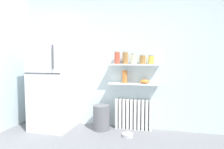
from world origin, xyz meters
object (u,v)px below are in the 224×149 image
radiator (134,114)px  refrigerator (53,82)px  shelf_bowl (145,81)px  storage_jar_3 (142,59)px  pet_food_bowl (128,135)px  storage_jar_4 (151,60)px  storage_jar_1 (125,58)px  vase (125,77)px  storage_jar_0 (117,58)px  storage_jar_2 (134,59)px  trash_bin (101,117)px

radiator → refrigerator: bearing=-169.5°
shelf_bowl → radiator: bearing=171.4°
storage_jar_3 → pet_food_bowl: bearing=-119.7°
storage_jar_4 → shelf_bowl: bearing=-180.0°
storage_jar_1 → vase: bearing=180.0°
radiator → storage_jar_1: storage_jar_1 is taller
storage_jar_1 → pet_food_bowl: (0.11, -0.36, -1.32)m
storage_jar_0 → storage_jar_2: storage_jar_0 is taller
storage_jar_3 → vase: size_ratio=0.71×
refrigerator → storage_jar_2: size_ratio=9.48×
storage_jar_1 → storage_jar_3: (0.31, 0.00, -0.03)m
storage_jar_0 → storage_jar_3: storage_jar_0 is taller
refrigerator → trash_bin: 1.13m
refrigerator → storage_jar_2: bearing=9.3°
vase → shelf_bowl: bearing=0.0°
storage_jar_4 → shelf_bowl: storage_jar_4 is taller
refrigerator → storage_jar_4: size_ratio=11.00×
storage_jar_0 → storage_jar_2: (0.31, 0.00, -0.02)m
storage_jar_0 → storage_jar_3: (0.47, 0.00, -0.03)m
pet_food_bowl → vase: bearing=108.8°
vase → pet_food_bowl: bearing=-71.2°
storage_jar_1 → storage_jar_3: bearing=0.0°
shelf_bowl → storage_jar_2: bearing=180.0°
storage_jar_2 → shelf_bowl: storage_jar_2 is taller
radiator → vase: bearing=-169.9°
storage_jar_1 → trash_bin: 1.20m
radiator → storage_jar_0: size_ratio=2.96×
shelf_bowl → storage_jar_1: bearing=180.0°
radiator → storage_jar_3: size_ratio=4.09×
storage_jar_3 → trash_bin: (-0.74, -0.14, -1.08)m
refrigerator → storage_jar_3: (1.66, 0.25, 0.43)m
storage_jar_0 → storage_jar_1: bearing=0.0°
storage_jar_2 → pet_food_bowl: (-0.05, -0.36, -1.30)m
vase → pet_food_bowl: vase is taller
radiator → trash_bin: (-0.58, -0.17, -0.05)m
shelf_bowl → trash_bin: 1.04m
storage_jar_1 → pet_food_bowl: size_ratio=1.18×
storage_jar_1 → vase: size_ratio=0.96×
storage_jar_4 → trash_bin: 1.41m
storage_jar_0 → shelf_bowl: 0.67m
storage_jar_1 → trash_bin: bearing=-161.2°
storage_jar_1 → storage_jar_3: 0.31m
trash_bin → pet_food_bowl: size_ratio=2.41×
radiator → storage_jar_0: bearing=-174.5°
shelf_bowl → storage_jar_0: bearing=180.0°
storage_jar_4 → trash_bin: bearing=-170.8°
radiator → trash_bin: size_ratio=1.49×
storage_jar_1 → trash_bin: size_ratio=0.49×
shelf_bowl → trash_bin: shelf_bowl is taller
vase → trash_bin: 0.88m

